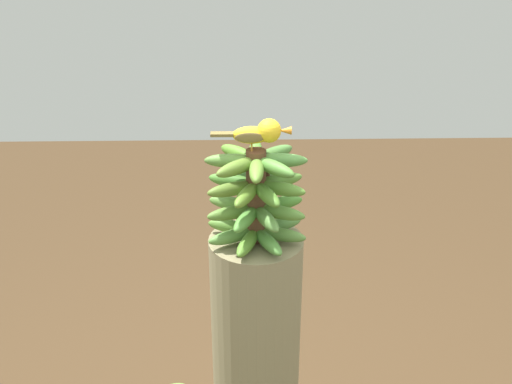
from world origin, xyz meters
name	(u,v)px	position (x,y,z in m)	size (l,w,h in m)	color
banana_bunch	(256,196)	(0.00, 0.00, 1.34)	(0.29, 0.29, 0.27)	brown
perched_bird	(261,133)	(-0.01, 0.01, 1.52)	(0.06, 0.21, 0.08)	#C68933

